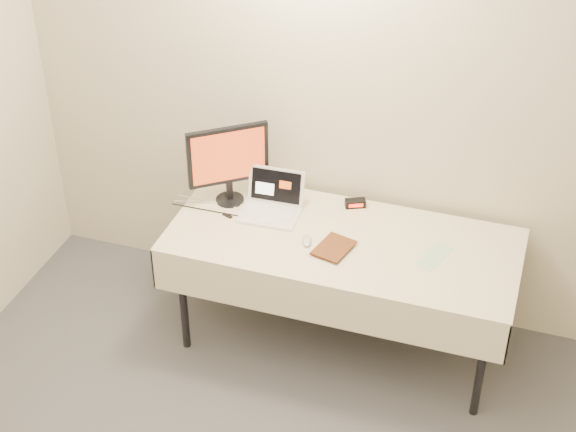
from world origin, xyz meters
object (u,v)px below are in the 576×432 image
(laptop, at_px, (272,203))
(book, at_px, (320,228))
(table, at_px, (342,249))
(monitor, at_px, (228,159))

(laptop, relative_size, book, 1.49)
(table, height_order, book, book)
(laptop, distance_m, book, 0.41)
(laptop, bearing_deg, table, -18.91)
(table, relative_size, laptop, 5.65)
(monitor, distance_m, book, 0.67)
(monitor, bearing_deg, laptop, -42.50)
(book, bearing_deg, laptop, 161.82)
(table, xyz_separation_m, book, (-0.10, -0.08, 0.17))
(table, distance_m, monitor, 0.79)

